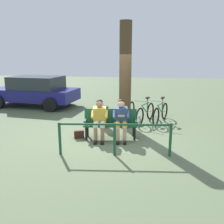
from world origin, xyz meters
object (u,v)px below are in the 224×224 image
object	(u,v)px
person_companion	(100,118)
handbag	(79,134)
person_reading	(121,118)
parked_car	(35,91)
bench	(111,121)
bicycle_black	(161,113)
tree_trunk	(125,76)
bicycle_blue	(127,111)
bicycle_orange	(145,113)
litter_bin	(104,117)

from	to	relation	value
person_companion	handbag	world-z (taller)	person_companion
person_reading	parked_car	world-z (taller)	parked_car
bench	handbag	xyz separation A→B (m)	(0.94, 0.22, -0.39)
person_companion	bicycle_black	world-z (taller)	person_companion
person_companion	tree_trunk	world-z (taller)	tree_trunk
handbag	parked_car	bearing A→B (deg)	-50.46
bench	bicycle_blue	bearing A→B (deg)	-106.50
bench	parked_car	world-z (taller)	parked_car
handbag	bicycle_blue	distance (m)	2.59
person_companion	parked_car	world-z (taller)	parked_car
person_companion	bicycle_black	size ratio (longest dim) A/B	0.75
parked_car	handbag	bearing A→B (deg)	135.22
bicycle_black	bicycle_blue	size ratio (longest dim) A/B	0.98
bicycle_orange	person_companion	bearing A→B (deg)	-10.96
parked_car	litter_bin	bearing A→B (deg)	148.82
bench	bicycle_orange	distance (m)	2.13
bicycle_blue	parked_car	distance (m)	5.09
person_companion	bicycle_blue	distance (m)	2.35
bench	handbag	world-z (taller)	bench
tree_trunk	bicycle_orange	bearing A→B (deg)	-135.95
bicycle_black	bicycle_orange	distance (m)	0.57
bench	litter_bin	world-z (taller)	bench
bicycle_black	bench	bearing A→B (deg)	-18.62
handbag	bicycle_blue	bearing A→B (deg)	-118.91
person_companion	bicycle_blue	size ratio (longest dim) A/B	0.74
person_companion	bicycle_blue	bearing A→B (deg)	-112.99
tree_trunk	bicycle_blue	size ratio (longest dim) A/B	2.19
handbag	litter_bin	distance (m)	1.33
tree_trunk	litter_bin	size ratio (longest dim) A/B	4.74
person_companion	bicycle_black	bearing A→B (deg)	-139.05
handbag	tree_trunk	size ratio (longest dim) A/B	0.08
handbag	bench	bearing A→B (deg)	-167.15
bicycle_black	parked_car	distance (m)	6.32
person_reading	bicycle_black	bearing A→B (deg)	-129.05
bicycle_orange	bicycle_blue	bearing A→B (deg)	-82.48
bicycle_blue	person_reading	bearing A→B (deg)	17.17
bench	person_companion	size ratio (longest dim) A/B	1.37
litter_bin	bench	bearing A→B (deg)	112.54
bicycle_orange	handbag	bearing A→B (deg)	-21.88
person_companion	bicycle_black	distance (m)	2.88
bicycle_blue	bench	bearing A→B (deg)	7.81
bench	bicycle_black	xyz separation A→B (m)	(-1.58, -1.96, -0.15)
handbag	bicycle_black	distance (m)	3.34
bicycle_orange	parked_car	xyz separation A→B (m)	(5.42, -2.11, 0.41)
person_companion	litter_bin	xyz separation A→B (m)	(0.11, -1.18, -0.29)
bench	parked_car	distance (m)	5.93
handbag	tree_trunk	xyz separation A→B (m)	(-1.26, -1.39, 1.66)
bicycle_black	bicycle_orange	bearing A→B (deg)	-60.09
bicycle_black	parked_car	bearing A→B (deg)	-88.23
person_reading	person_companion	xyz separation A→B (m)	(0.63, 0.09, -0.00)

